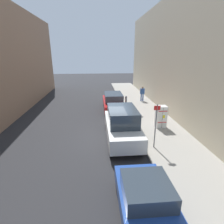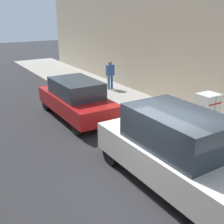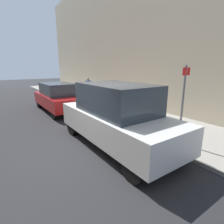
{
  "view_description": "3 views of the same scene",
  "coord_description": "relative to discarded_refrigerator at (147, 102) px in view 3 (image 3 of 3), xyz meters",
  "views": [
    {
      "loc": [
        0.57,
        10.51,
        5.39
      ],
      "look_at": [
        -0.64,
        -3.57,
        0.65
      ],
      "focal_mm": 28.0,
      "sensor_mm": 36.0,
      "label": 1
    },
    {
      "loc": [
        4.03,
        5.08,
        4.6
      ],
      "look_at": [
        -1.26,
        -3.38,
        0.98
      ],
      "focal_mm": 45.0,
      "sensor_mm": 36.0,
      "label": 2
    },
    {
      "loc": [
        2.4,
        4.91,
        2.69
      ],
      "look_at": [
        -1.54,
        -0.81,
        0.9
      ],
      "focal_mm": 28.0,
      "sensor_mm": 36.0,
      "label": 3
    }
  ],
  "objects": [
    {
      "name": "sidewalk_slab",
      "position": [
        0.18,
        1.3,
        -0.88
      ],
      "size": [
        3.66,
        44.0,
        0.12
      ],
      "primitive_type": "cube",
      "color": "#9E998E",
      "rests_on": "ground"
    },
    {
      "name": "fire_hydrant",
      "position": [
        1.48,
        -6.84,
        -0.4
      ],
      "size": [
        0.22,
        0.22,
        0.81
      ],
      "color": "slate",
      "rests_on": "sidewalk_slab"
    },
    {
      "name": "street_sign_post",
      "position": [
        1.41,
        2.91,
        0.65
      ],
      "size": [
        0.36,
        0.07,
        2.64
      ],
      "color": "slate",
      "rests_on": "sidewalk_slab"
    },
    {
      "name": "parked_van_white",
      "position": [
        3.13,
        1.59,
        0.14
      ],
      "size": [
        1.97,
        4.97,
        2.17
      ],
      "color": "silver",
      "rests_on": "ground"
    },
    {
      "name": "discarded_refrigerator",
      "position": [
        0.0,
        0.0,
        0.0
      ],
      "size": [
        0.73,
        0.65,
        1.64
      ],
      "color": "white",
      "rests_on": "sidewalk_slab"
    },
    {
      "name": "pedestrian_standing_near",
      "position": [
        -0.53,
        -7.64,
        0.15
      ],
      "size": [
        0.48,
        0.22,
        1.67
      ],
      "rotation": [
        0.0,
        0.0,
        5.68
      ],
      "color": "#2D5193",
      "rests_on": "sidewalk_slab"
    },
    {
      "name": "manhole_cover",
      "position": [
        1.05,
        -2.31,
        -0.81
      ],
      "size": [
        0.7,
        0.7,
        0.02
      ],
      "primitive_type": "cylinder",
      "color": "#47443F",
      "rests_on": "sidewalk_slab"
    },
    {
      "name": "ground_plane",
      "position": [
        4.09,
        1.3,
        -0.94
      ],
      "size": [
        80.0,
        80.0,
        0.0
      ],
      "primitive_type": "plane",
      "color": "#28282B"
    },
    {
      "name": "parked_suv_red",
      "position": [
        3.13,
        -4.58,
        -0.05
      ],
      "size": [
        1.89,
        4.67,
        1.75
      ],
      "color": "red",
      "rests_on": "ground"
    },
    {
      "name": "building_facade_near",
      "position": [
        -2.71,
        1.3,
        4.16
      ],
      "size": [
        2.11,
        39.6,
        10.2
      ],
      "primitive_type": "cube",
      "color": "beige",
      "rests_on": "ground"
    }
  ]
}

